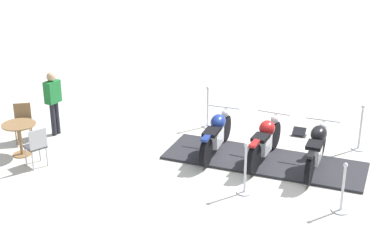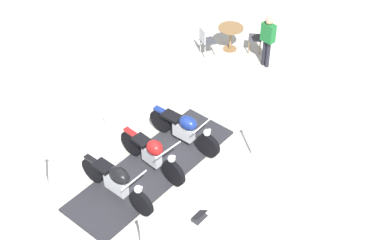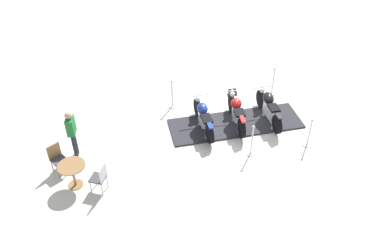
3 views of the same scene
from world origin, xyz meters
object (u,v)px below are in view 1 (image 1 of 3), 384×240
stanchion_right_rear (208,112)px  info_placard (299,134)px  stanchion_right_front (360,135)px  cafe_table (20,132)px  bystander_person (53,98)px  motorcycle_black (317,146)px  cafe_chair_near_table (23,120)px  motorcycle_navy (217,133)px  motorcycle_maroon (265,140)px  stanchion_left_front (342,197)px  cafe_chair_across_table (36,145)px  stanchion_left_mid (245,177)px

stanchion_right_rear → info_placard: 2.38m
stanchion_right_front → cafe_table: size_ratio=1.44×
stanchion_right_rear → bystander_person: bearing=-57.0°
bystander_person → cafe_table: bearing=-83.6°
motorcycle_black → info_placard: bearing=22.2°
info_placard → cafe_chair_near_table: bearing=-155.9°
motorcycle_navy → info_placard: motorcycle_navy is taller
stanchion_right_rear → motorcycle_maroon: bearing=56.0°
stanchion_left_front → info_placard: (-3.19, -1.69, -0.24)m
motorcycle_maroon → info_placard: (-1.77, 0.32, -0.47)m
motorcycle_navy → stanchion_right_front: (-1.69, 2.95, -0.17)m
motorcycle_maroon → bystander_person: 5.31m
stanchion_right_front → info_placard: stanchion_right_front is taller
info_placard → stanchion_right_front: bearing=-10.2°
motorcycle_black → cafe_chair_near_table: motorcycle_black is taller
info_placard → cafe_chair_across_table: (4.18, -4.75, 0.47)m
stanchion_left_mid → cafe_chair_across_table: (0.85, -4.54, 0.17)m
stanchion_right_rear → cafe_chair_near_table: size_ratio=1.18×
motorcycle_navy → cafe_chair_across_table: motorcycle_navy is taller
motorcycle_navy → info_placard: 2.40m
stanchion_left_mid → bystander_person: 5.44m
stanchion_left_mid → cafe_chair_near_table: (-0.14, -5.78, 0.18)m
stanchion_right_front → cafe_chair_across_table: stanchion_right_front is taller
cafe_chair_near_table → bystander_person: 0.90m
stanchion_right_front → cafe_chair_across_table: bearing=-57.3°
motorcycle_navy → cafe_chair_across_table: size_ratio=2.29×
motorcycle_black → stanchion_left_front: size_ratio=2.12×
bystander_person → stanchion_right_front: bearing=22.6°
motorcycle_navy → stanchion_left_mid: bearing=-145.4°
motorcycle_navy → motorcycle_black: bearing=-91.6°
cafe_chair_near_table → motorcycle_black: bearing=66.0°
cafe_table → cafe_chair_across_table: 0.82m
stanchion_right_rear → bystander_person: size_ratio=0.68×
motorcycle_maroon → cafe_chair_near_table: 5.85m
cafe_table → cafe_chair_near_table: cafe_chair_near_table is taller
cafe_table → bystander_person: 1.38m
motorcycle_black → bystander_person: (0.84, -6.38, 0.41)m
motorcycle_navy → cafe_chair_near_table: bearing=100.7°
cafe_table → cafe_chair_across_table: cafe_chair_across_table is taller
stanchion_left_front → info_placard: 3.62m
stanchion_left_front → cafe_chair_near_table: size_ratio=1.08×
motorcycle_maroon → cafe_chair_near_table: motorcycle_maroon is taller
motorcycle_black → info_placard: size_ratio=5.85×
cafe_chair_across_table → stanchion_left_front: bearing=-147.9°
info_placard → cafe_table: 6.74m
stanchion_right_rear → stanchion_right_front: bearing=93.9°
bystander_person → stanchion_left_front: bearing=-1.2°
cafe_chair_near_table → motorcycle_navy: bearing=70.0°
stanchion_right_front → bystander_person: (2.36, -7.04, 0.62)m
motorcycle_black → stanchion_right_front: 1.67m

